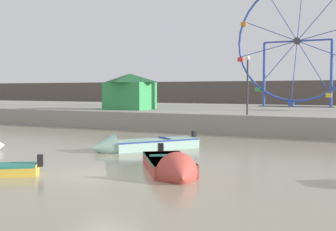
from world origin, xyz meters
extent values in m
plane|color=gray|center=(0.00, 0.00, 0.00)|extent=(240.00, 240.00, 0.00)
cube|color=gray|center=(0.00, 26.68, 0.70)|extent=(110.00, 22.85, 1.39)
cube|color=#564C47|center=(0.00, 48.72, 2.20)|extent=(140.00, 3.00, 4.40)
cube|color=#B24238|center=(1.77, 1.71, 0.25)|extent=(3.50, 3.95, 0.49)
cube|color=#237566|center=(1.77, 1.71, 0.45)|extent=(3.50, 3.93, 0.08)
cone|color=#B24238|center=(3.19, -0.19, 0.25)|extent=(1.81, 1.72, 1.49)
cube|color=black|center=(0.59, 3.30, 0.60)|extent=(0.31, 0.30, 0.44)
cube|color=#237566|center=(1.49, 2.09, 0.52)|extent=(1.17, 0.92, 0.06)
cube|color=black|center=(-2.06, -1.17, 0.52)|extent=(0.30, 0.31, 0.44)
cube|color=#93BCAD|center=(-1.63, 6.80, 0.26)|extent=(3.80, 4.64, 0.52)
cube|color=navy|center=(-1.63, 6.80, 0.48)|extent=(3.79, 4.61, 0.08)
cone|color=#93BCAD|center=(-3.30, 4.37, 0.26)|extent=(1.84, 1.82, 1.35)
cube|color=black|center=(-0.26, 8.79, 0.63)|extent=(0.31, 0.30, 0.44)
cube|color=navy|center=(-1.31, 7.27, 0.55)|extent=(1.09, 0.82, 0.06)
torus|color=#334CA8|center=(0.72, 32.38, 8.09)|extent=(12.44, 0.24, 12.44)
cylinder|color=#38383D|center=(0.72, 32.38, 8.09)|extent=(0.70, 0.50, 0.70)
cylinder|color=#334CA8|center=(3.53, 32.38, 6.91)|extent=(5.66, 0.08, 2.43)
cylinder|color=#334CA8|center=(3.69, 32.38, 8.79)|extent=(5.96, 0.08, 1.48)
cylinder|color=#334CA8|center=(2.71, 32.38, 10.40)|extent=(4.04, 0.08, 4.67)
cylinder|color=#334CA8|center=(0.97, 32.38, 11.13)|extent=(0.58, 0.08, 6.09)
cylinder|color=#334CA8|center=(-0.86, 32.38, 10.70)|extent=(3.23, 0.08, 5.26)
cylinder|color=#334CA8|center=(-2.09, 32.38, 9.27)|extent=(5.66, 0.08, 2.43)
cube|color=orange|center=(-4.90, 32.38, 10.17)|extent=(0.56, 0.48, 0.44)
cylinder|color=#334CA8|center=(-2.25, 32.38, 7.39)|extent=(5.96, 0.08, 1.48)
cube|color=red|center=(-5.22, 32.38, 6.41)|extent=(0.56, 0.48, 0.44)
cylinder|color=#334CA8|center=(-1.27, 32.38, 5.78)|extent=(4.04, 0.08, 4.67)
cube|color=#33934C|center=(-3.26, 32.38, 3.19)|extent=(0.56, 0.48, 0.44)
cylinder|color=#334CA8|center=(0.47, 32.38, 5.05)|extent=(0.58, 0.08, 6.09)
cube|color=#3356B7|center=(0.22, 32.38, 1.73)|extent=(0.56, 0.48, 0.44)
cylinder|color=#334CA8|center=(2.30, 32.38, 5.48)|extent=(3.23, 0.08, 5.26)
cube|color=yellow|center=(3.89, 32.38, 2.60)|extent=(0.56, 0.48, 0.44)
cylinder|color=#334CA8|center=(-2.63, 32.38, 4.74)|extent=(0.28, 0.28, 6.70)
cylinder|color=#334CA8|center=(4.08, 32.38, 4.74)|extent=(0.28, 0.28, 6.70)
cylinder|color=#334CA8|center=(0.72, 32.38, 8.09)|extent=(6.71, 0.18, 0.18)
cube|color=#4C4C51|center=(0.72, 32.38, 1.43)|extent=(7.51, 1.20, 0.08)
cube|color=#33934C|center=(-11.35, 19.71, 2.59)|extent=(3.91, 3.81, 2.41)
pyramid|color=#1C512A|center=(-11.35, 19.71, 4.18)|extent=(4.30, 4.19, 0.80)
cylinder|color=#2D2D33|center=(0.52, 16.13, 3.28)|extent=(0.12, 0.12, 3.77)
sphere|color=#F2EACC|center=(0.52, 16.13, 5.30)|extent=(0.32, 0.32, 0.32)
camera|label=1|loc=(9.45, -13.14, 3.12)|focal=46.42mm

